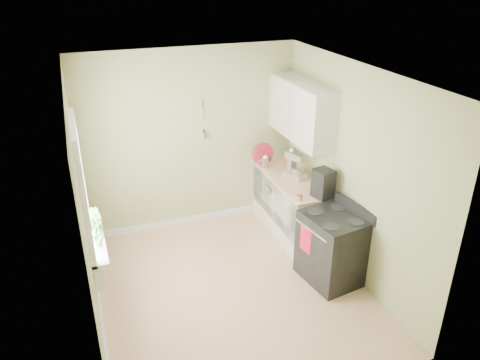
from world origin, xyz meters
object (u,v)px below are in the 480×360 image
object	(u,v)px
stove	(332,247)
kettle	(265,161)
coffee_maker	(323,184)
stand_mixer	(295,166)

from	to	relation	value
stove	kettle	distance (m)	1.79
stove	kettle	size ratio (longest dim) A/B	5.01
kettle	coffee_maker	world-z (taller)	coffee_maker
kettle	coffee_maker	bearing A→B (deg)	-74.08
stand_mixer	coffee_maker	world-z (taller)	stand_mixer
kettle	coffee_maker	distance (m)	1.21
kettle	coffee_maker	size ratio (longest dim) A/B	0.53
stove	coffee_maker	world-z (taller)	coffee_maker
stove	coffee_maker	xyz separation A→B (m)	(0.10, 0.52, 0.63)
coffee_maker	stand_mixer	bearing A→B (deg)	94.88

